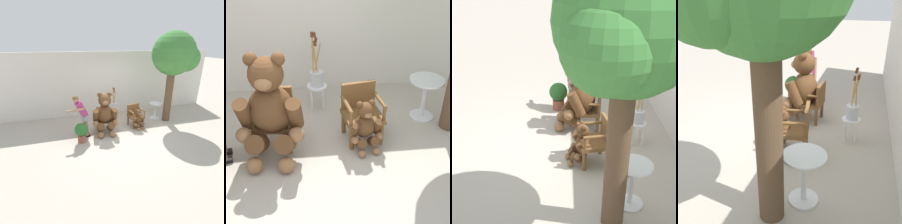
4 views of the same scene
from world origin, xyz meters
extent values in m
plane|color=#B2A899|center=(0.00, 0.00, 0.00)|extent=(60.00, 60.00, 0.00)
cube|color=brown|center=(-0.65, 0.63, 0.41)|extent=(0.61, 0.57, 0.07)
cylinder|color=brown|center=(-0.90, 0.44, 0.18)|extent=(0.07, 0.07, 0.37)
cylinder|color=brown|center=(-0.44, 0.40, 0.18)|extent=(0.07, 0.07, 0.37)
cylinder|color=brown|center=(-0.86, 0.86, 0.18)|extent=(0.07, 0.07, 0.37)
cylinder|color=brown|center=(-0.40, 0.82, 0.18)|extent=(0.07, 0.07, 0.37)
cube|color=brown|center=(-0.63, 0.86, 0.65)|extent=(0.52, 0.11, 0.42)
cylinder|color=brown|center=(-0.90, 0.65, 0.66)|extent=(0.10, 0.48, 0.06)
cylinder|color=brown|center=(-0.92, 0.44, 0.55)|extent=(0.05, 0.05, 0.22)
cylinder|color=brown|center=(-0.40, 0.61, 0.66)|extent=(0.10, 0.48, 0.06)
cylinder|color=brown|center=(-0.42, 0.40, 0.55)|extent=(0.05, 0.05, 0.22)
cube|color=brown|center=(0.65, 0.63, 0.41)|extent=(0.64, 0.61, 0.07)
cylinder|color=brown|center=(0.46, 0.39, 0.18)|extent=(0.07, 0.07, 0.37)
cylinder|color=brown|center=(0.91, 0.46, 0.18)|extent=(0.07, 0.07, 0.37)
cylinder|color=brown|center=(0.39, 0.80, 0.18)|extent=(0.07, 0.07, 0.37)
cylinder|color=brown|center=(0.84, 0.88, 0.18)|extent=(0.07, 0.07, 0.37)
cube|color=brown|center=(0.61, 0.86, 0.65)|extent=(0.52, 0.15, 0.42)
cylinder|color=brown|center=(0.41, 0.59, 0.66)|extent=(0.13, 0.48, 0.06)
cylinder|color=brown|center=(0.44, 0.38, 0.55)|extent=(0.05, 0.05, 0.22)
cylinder|color=brown|center=(0.90, 0.67, 0.66)|extent=(0.13, 0.48, 0.06)
cylinder|color=brown|center=(0.93, 0.47, 0.55)|extent=(0.05, 0.05, 0.22)
ellipsoid|color=brown|center=(-0.65, 0.51, 0.70)|extent=(0.67, 0.59, 0.72)
sphere|color=brown|center=(-0.65, 0.47, 1.25)|extent=(0.46, 0.46, 0.46)
ellipsoid|color=#8C603D|center=(-0.67, 0.28, 1.22)|extent=(0.23, 0.19, 0.17)
sphere|color=black|center=(-0.67, 0.28, 1.23)|extent=(0.07, 0.07, 0.07)
sphere|color=brown|center=(-0.82, 0.51, 1.45)|extent=(0.18, 0.18, 0.18)
sphere|color=brown|center=(-0.48, 0.48, 1.45)|extent=(0.18, 0.18, 0.18)
cylinder|color=brown|center=(-1.00, 0.42, 0.70)|extent=(0.24, 0.42, 0.54)
sphere|color=#8C603D|center=(-1.03, 0.28, 0.46)|extent=(0.21, 0.21, 0.21)
cylinder|color=brown|center=(-0.33, 0.36, 0.70)|extent=(0.24, 0.42, 0.54)
sphere|color=#8C603D|center=(-0.32, 0.21, 0.46)|extent=(0.21, 0.21, 0.21)
cylinder|color=brown|center=(-0.87, 0.26, 0.31)|extent=(0.31, 0.47, 0.42)
sphere|color=#8C603D|center=(-0.91, 0.05, 0.11)|extent=(0.23, 0.23, 0.23)
cylinder|color=brown|center=(-0.48, 0.23, 0.31)|extent=(0.31, 0.47, 0.42)
sphere|color=#8C603D|center=(-0.49, 0.01, 0.11)|extent=(0.23, 0.23, 0.23)
ellipsoid|color=brown|center=(0.65, 0.45, 0.36)|extent=(0.36, 0.32, 0.37)
sphere|color=brown|center=(0.65, 0.43, 0.64)|extent=(0.23, 0.23, 0.23)
ellipsoid|color=#8C603D|center=(0.67, 0.33, 0.63)|extent=(0.12, 0.10, 0.09)
sphere|color=black|center=(0.67, 0.33, 0.63)|extent=(0.03, 0.03, 0.03)
sphere|color=brown|center=(0.57, 0.43, 0.74)|extent=(0.09, 0.09, 0.09)
sphere|color=brown|center=(0.74, 0.46, 0.74)|extent=(0.09, 0.09, 0.09)
cylinder|color=brown|center=(0.49, 0.36, 0.36)|extent=(0.14, 0.22, 0.28)
sphere|color=#8C603D|center=(0.50, 0.29, 0.23)|extent=(0.11, 0.11, 0.11)
cylinder|color=brown|center=(0.83, 0.42, 0.36)|extent=(0.14, 0.22, 0.28)
sphere|color=#8C603D|center=(0.85, 0.35, 0.23)|extent=(0.11, 0.11, 0.11)
cylinder|color=brown|center=(0.58, 0.30, 0.16)|extent=(0.17, 0.25, 0.22)
sphere|color=#8C603D|center=(0.59, 0.19, 0.06)|extent=(0.12, 0.12, 0.12)
cylinder|color=brown|center=(0.77, 0.33, 0.16)|extent=(0.17, 0.25, 0.22)
sphere|color=#8C603D|center=(0.80, 0.23, 0.06)|extent=(0.12, 0.12, 0.12)
cube|color=black|center=(-1.41, 0.46, 0.03)|extent=(0.25, 0.13, 0.06)
cylinder|color=#A37556|center=(-1.41, 0.46, 0.47)|extent=(0.12, 0.12, 0.82)
cube|color=black|center=(-1.37, 0.28, 0.03)|extent=(0.25, 0.13, 0.06)
cylinder|color=#A37556|center=(-1.37, 0.28, 0.47)|extent=(0.12, 0.12, 0.82)
cube|color=gray|center=(-1.39, 0.37, 0.75)|extent=(0.27, 0.34, 0.24)
cube|color=#9E2D66|center=(-1.51, 0.34, 1.06)|extent=(0.47, 0.39, 0.57)
sphere|color=#A37556|center=(-1.67, 0.31, 1.41)|extent=(0.21, 0.21, 0.21)
sphere|color=brown|center=(-1.67, 0.31, 1.43)|extent=(0.21, 0.21, 0.21)
cylinder|color=#A37556|center=(-1.71, 0.11, 1.11)|extent=(0.57, 0.19, 0.09)
cylinder|color=#A37556|center=(-1.54, 0.53, 0.94)|extent=(0.21, 0.12, 0.51)
cylinder|color=white|center=(0.02, 1.55, 0.45)|extent=(0.34, 0.34, 0.03)
cylinder|color=white|center=(0.12, 1.65, 0.22)|extent=(0.04, 0.04, 0.43)
cylinder|color=white|center=(-0.08, 1.65, 0.22)|extent=(0.04, 0.04, 0.43)
cylinder|color=white|center=(0.12, 1.46, 0.22)|extent=(0.04, 0.04, 0.43)
cylinder|color=white|center=(-0.08, 1.46, 0.22)|extent=(0.04, 0.04, 0.43)
cylinder|color=silver|center=(0.02, 1.55, 0.59)|extent=(0.22, 0.22, 0.26)
cylinder|color=tan|center=(0.01, 1.53, 0.86)|extent=(0.13, 0.05, 0.64)
cylinder|color=#592D19|center=(0.01, 1.53, 1.22)|extent=(0.06, 0.05, 0.09)
cylinder|color=tan|center=(0.03, 1.60, 0.87)|extent=(0.16, 0.06, 0.66)
cylinder|color=#592D19|center=(0.03, 1.60, 1.25)|extent=(0.06, 0.05, 0.09)
cylinder|color=tan|center=(0.01, 1.55, 0.92)|extent=(0.11, 0.13, 0.77)
cylinder|color=#592D19|center=(0.01, 1.55, 1.35)|extent=(0.05, 0.05, 0.09)
cylinder|color=tan|center=(-0.03, 1.56, 0.93)|extent=(0.03, 0.16, 0.77)
cylinder|color=#592D19|center=(-0.03, 1.56, 1.36)|extent=(0.05, 0.06, 0.09)
cylinder|color=silver|center=(1.77, 1.10, 0.70)|extent=(0.56, 0.56, 0.03)
cylinder|color=silver|center=(1.77, 1.10, 0.34)|extent=(0.07, 0.07, 0.69)
cylinder|color=silver|center=(1.77, 1.10, 0.01)|extent=(0.40, 0.40, 0.03)
cylinder|color=brown|center=(2.12, 0.78, 1.15)|extent=(0.31, 0.31, 2.30)
sphere|color=#3D7F38|center=(2.12, 0.78, 2.75)|extent=(1.63, 1.63, 1.63)
sphere|color=#3D7F38|center=(2.53, 0.54, 2.59)|extent=(0.98, 0.98, 0.98)
cylinder|color=brown|center=(-1.58, -0.02, 0.13)|extent=(0.28, 0.28, 0.26)
sphere|color=#286028|center=(-1.58, -0.02, 0.46)|extent=(0.44, 0.44, 0.44)
camera|label=1|loc=(-1.99, -5.27, 3.15)|focal=28.00mm
camera|label=2|loc=(-0.12, -3.14, 3.04)|focal=50.00mm
camera|label=3|loc=(5.40, 0.11, 3.31)|focal=50.00mm
camera|label=4|loc=(4.27, 1.67, 2.46)|focal=40.00mm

